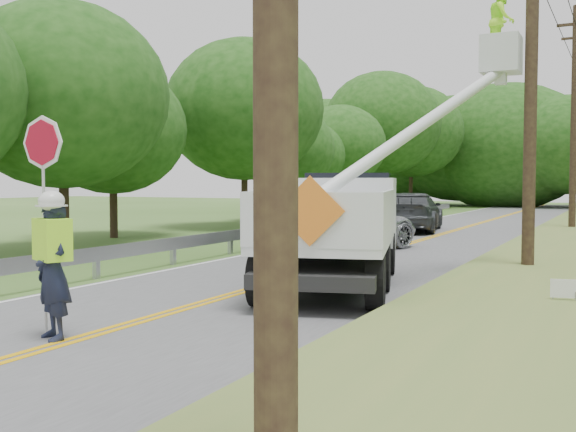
% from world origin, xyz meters
% --- Properties ---
extents(ground, '(140.00, 140.00, 0.00)m').
position_xyz_m(ground, '(0.00, 0.00, 0.00)').
color(ground, '#395B21').
rests_on(ground, ground).
extents(road, '(7.20, 96.00, 0.03)m').
position_xyz_m(road, '(0.00, 14.00, 0.01)').
color(road, '#4F5052').
rests_on(road, ground).
extents(guardrail, '(0.18, 48.00, 0.77)m').
position_xyz_m(guardrail, '(-4.02, 14.91, 0.55)').
color(guardrail, '#9B9EA3').
rests_on(guardrail, ground).
extents(utility_poles, '(1.60, 43.30, 10.00)m').
position_xyz_m(utility_poles, '(5.00, 17.02, 5.27)').
color(utility_poles, black).
rests_on(utility_poles, ground).
extents(treeline_left, '(10.31, 53.06, 11.18)m').
position_xyz_m(treeline_left, '(-10.33, 31.05, 5.80)').
color(treeline_left, '#332319').
rests_on(treeline_left, ground).
extents(treeline_horizon, '(57.43, 14.65, 11.84)m').
position_xyz_m(treeline_horizon, '(-1.02, 56.27, 5.50)').
color(treeline_horizon, '#16410F').
rests_on(treeline_horizon, ground).
extents(flagger, '(1.23, 0.73, 3.27)m').
position_xyz_m(flagger, '(-0.31, -0.93, 1.18)').
color(flagger, '#191E33').
rests_on(flagger, road).
extents(bucket_truck, '(5.47, 7.71, 7.02)m').
position_xyz_m(bucket_truck, '(1.37, 6.71, 1.60)').
color(bucket_truck, black).
rests_on(bucket_truck, road).
extents(suv_silver, '(4.52, 6.49, 1.65)m').
position_xyz_m(suv_silver, '(-1.37, 12.66, 0.84)').
color(suv_silver, '#A3A7AA').
rests_on(suv_silver, road).
extents(suv_darkgrey, '(3.50, 6.45, 1.77)m').
position_xyz_m(suv_darkgrey, '(-1.70, 22.03, 0.91)').
color(suv_darkgrey, '#3A3E42').
rests_on(suv_darkgrey, road).
extents(stop_sign_permanent, '(0.45, 0.17, 2.19)m').
position_xyz_m(stop_sign_permanent, '(-4.21, 22.91, 1.42)').
color(stop_sign_permanent, '#9B9EA3').
rests_on(stop_sign_permanent, ground).
extents(yard_sign, '(0.45, 0.10, 0.65)m').
position_xyz_m(yard_sign, '(6.19, 4.22, 0.46)').
color(yard_sign, white).
rests_on(yard_sign, ground).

